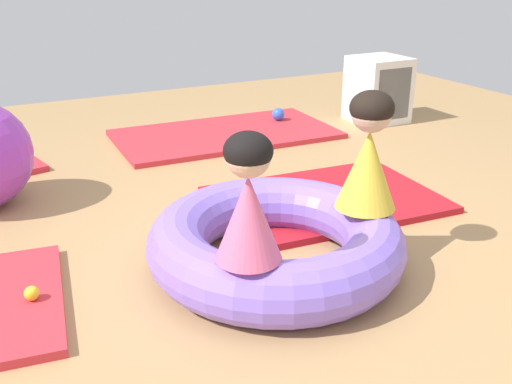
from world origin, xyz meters
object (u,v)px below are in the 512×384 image
(play_ball_green, at_px, (293,208))
(inflatable_cushion, at_px, (276,242))
(child_in_pink, at_px, (248,199))
(play_ball_blue, at_px, (278,114))
(play_ball_pink, at_px, (323,208))
(play_ball_yellow, at_px, (32,293))
(storage_cube, at_px, (380,90))
(child_in_yellow, at_px, (369,152))
(play_ball_red, at_px, (354,211))

(play_ball_green, bearing_deg, inflatable_cushion, -129.66)
(child_in_pink, xyz_separation_m, play_ball_blue, (1.54, 2.50, -0.43))
(play_ball_blue, distance_m, play_ball_green, 2.00)
(play_ball_pink, xyz_separation_m, play_ball_yellow, (-1.54, -0.15, -0.02))
(play_ball_yellow, height_order, storage_cube, storage_cube)
(play_ball_blue, xyz_separation_m, play_ball_yellow, (-2.32, -2.02, -0.02))
(play_ball_blue, bearing_deg, play_ball_pink, -112.48)
(child_in_pink, relative_size, child_in_yellow, 0.93)
(child_in_pink, bearing_deg, play_ball_green, 5.53)
(play_ball_red, xyz_separation_m, play_ball_yellow, (-1.70, -0.07, 0.00))
(child_in_pink, xyz_separation_m, play_ball_green, (0.63, 0.72, -0.44))
(play_ball_blue, relative_size, storage_cube, 0.19)
(play_ball_green, distance_m, storage_cube, 2.30)
(child_in_pink, height_order, play_ball_pink, child_in_pink)
(child_in_pink, bearing_deg, play_ball_pink, -3.71)
(child_in_pink, distance_m, play_ball_blue, 2.97)
(child_in_pink, relative_size, play_ball_blue, 4.76)
(play_ball_pink, relative_size, storage_cube, 0.18)
(play_ball_green, bearing_deg, child_in_yellow, -81.19)
(child_in_yellow, xyz_separation_m, storage_cube, (1.67, 2.00, -0.27))
(child_in_pink, bearing_deg, play_ball_yellow, 105.23)
(child_in_pink, relative_size, play_ball_yellow, 8.15)
(play_ball_blue, distance_m, play_ball_red, 2.05)
(child_in_pink, xyz_separation_m, child_in_yellow, (0.71, 0.20, 0.02))
(play_ball_blue, height_order, play_ball_green, play_ball_blue)
(child_in_pink, relative_size, play_ball_green, 5.72)
(child_in_pink, bearing_deg, child_in_yellow, -27.37)
(play_ball_green, bearing_deg, storage_cube, 40.20)
(inflatable_cushion, distance_m, child_in_pink, 0.58)
(storage_cube, bearing_deg, inflatable_cushion, -137.91)
(play_ball_blue, relative_size, play_ball_yellow, 1.71)
(play_ball_pink, bearing_deg, child_in_pink, -140.69)
(play_ball_green, bearing_deg, child_in_pink, -131.44)
(child_in_yellow, height_order, storage_cube, child_in_yellow)
(inflatable_cushion, height_order, play_ball_pink, inflatable_cushion)
(play_ball_green, distance_m, play_ball_red, 0.34)
(play_ball_pink, bearing_deg, inflatable_cushion, -146.02)
(play_ball_pink, relative_size, play_ball_yellow, 1.64)
(play_ball_blue, distance_m, storage_cube, 0.91)
(child_in_pink, xyz_separation_m, play_ball_yellow, (-0.77, 0.48, -0.45))
(play_ball_red, height_order, play_ball_yellow, play_ball_yellow)
(child_in_yellow, distance_m, play_ball_blue, 2.49)
(storage_cube, bearing_deg, play_ball_pink, -135.86)
(inflatable_cushion, relative_size, child_in_yellow, 2.16)
(play_ball_green, xyz_separation_m, play_ball_red, (0.29, -0.17, -0.01))
(play_ball_red, distance_m, storage_cube, 2.21)
(child_in_pink, bearing_deg, inflatable_cushion, 3.36)
(storage_cube, bearing_deg, child_in_pink, -137.34)
(play_ball_red, relative_size, storage_cube, 0.11)
(play_ball_blue, bearing_deg, storage_cube, -19.94)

